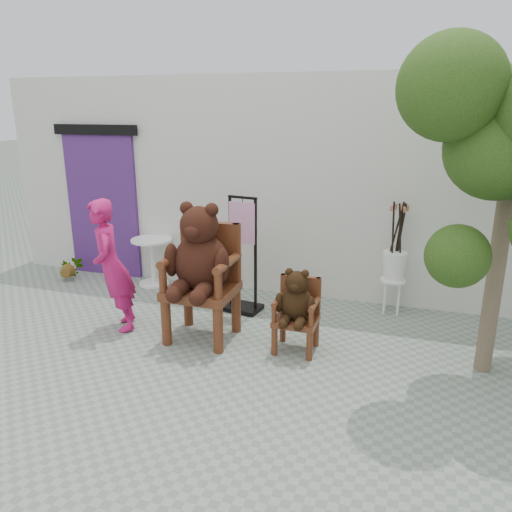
# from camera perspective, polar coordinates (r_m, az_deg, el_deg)

# --- Properties ---
(ground_plane) EXTENTS (60.00, 60.00, 0.00)m
(ground_plane) POSITION_cam_1_polar(r_m,az_deg,el_deg) (4.97, -3.81, -14.54)
(ground_plane) COLOR gray
(ground_plane) RESTS_ON ground
(back_wall) EXTENTS (9.00, 1.00, 3.00)m
(back_wall) POSITION_cam_1_polar(r_m,az_deg,el_deg) (7.29, 5.09, 8.16)
(back_wall) COLOR silver
(back_wall) RESTS_ON ground
(doorway) EXTENTS (1.40, 0.11, 2.33)m
(doorway) POSITION_cam_1_polar(r_m,az_deg,el_deg) (8.10, -17.13, 5.94)
(doorway) COLOR #492266
(doorway) RESTS_ON ground
(chair_big) EXTENTS (0.75, 0.84, 1.59)m
(chair_big) POSITION_cam_1_polar(r_m,az_deg,el_deg) (5.60, -6.29, -0.79)
(chair_big) COLOR #48200F
(chair_big) RESTS_ON ground
(chair_small) EXTENTS (0.46, 0.50, 0.94)m
(chair_small) POSITION_cam_1_polar(r_m,az_deg,el_deg) (5.40, 4.66, -5.52)
(chair_small) COLOR #48200F
(chair_small) RESTS_ON ground
(person) EXTENTS (0.63, 0.69, 1.58)m
(person) POSITION_cam_1_polar(r_m,az_deg,el_deg) (6.06, -16.14, -1.13)
(person) COLOR #BD1760
(person) RESTS_ON ground
(cafe_table) EXTENTS (0.60, 0.60, 0.70)m
(cafe_table) POSITION_cam_1_polar(r_m,az_deg,el_deg) (7.58, -11.76, -0.01)
(cafe_table) COLOR white
(cafe_table) RESTS_ON ground
(display_stand) EXTENTS (0.50, 0.41, 1.51)m
(display_stand) POSITION_cam_1_polar(r_m,az_deg,el_deg) (6.42, -1.51, -1.37)
(display_stand) COLOR black
(display_stand) RESTS_ON ground
(stool_bucket) EXTENTS (0.32, 0.32, 1.45)m
(stool_bucket) POSITION_cam_1_polar(r_m,az_deg,el_deg) (6.58, 15.54, -1.02)
(stool_bucket) COLOR white
(stool_bucket) RESTS_ON ground
(potted_plant) EXTENTS (0.40, 0.37, 0.37)m
(potted_plant) POSITION_cam_1_polar(r_m,az_deg,el_deg) (8.24, -20.49, -1.26)
(potted_plant) COLOR #1A330E
(potted_plant) RESTS_ON ground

